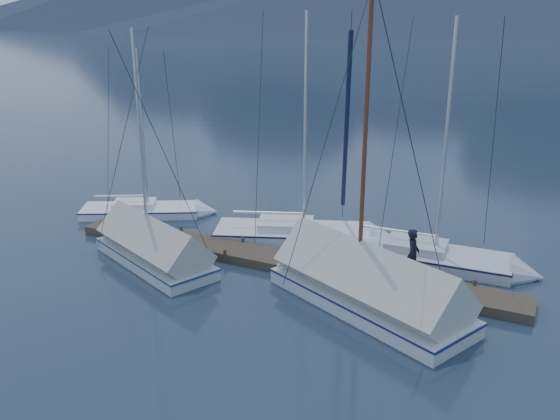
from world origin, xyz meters
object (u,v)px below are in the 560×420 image
(sailboat_open_left, at_px, (158,212))
(sailboat_open_mid, at_px, (316,236))
(person, at_px, (413,254))
(sailboat_covered_near, at_px, (354,286))
(sailboat_open_right, at_px, (449,262))
(sailboat_covered_far, at_px, (147,248))

(sailboat_open_left, bearing_deg, sailboat_open_mid, 2.19)
(sailboat_open_mid, height_order, person, sailboat_open_mid)
(sailboat_open_left, relative_size, sailboat_covered_near, 0.79)
(sailboat_open_right, relative_size, sailboat_covered_near, 0.93)
(sailboat_open_left, height_order, sailboat_open_right, sailboat_open_right)
(sailboat_open_left, relative_size, sailboat_open_mid, 0.83)
(sailboat_open_mid, bearing_deg, sailboat_open_left, -177.81)
(sailboat_open_left, relative_size, sailboat_covered_far, 0.88)
(sailboat_open_left, xyz_separation_m, sailboat_open_mid, (7.98, 0.31, 0.03))
(sailboat_covered_near, height_order, sailboat_covered_far, sailboat_covered_near)
(sailboat_open_mid, xyz_separation_m, sailboat_open_right, (5.55, -0.33, -0.00))
(sailboat_covered_near, bearing_deg, person, 51.08)
(sailboat_covered_near, xyz_separation_m, person, (1.45, 1.79, 0.72))
(sailboat_open_left, height_order, sailboat_covered_far, sailboat_covered_far)
(sailboat_open_mid, distance_m, sailboat_covered_near, 5.61)
(sailboat_covered_far, bearing_deg, sailboat_open_right, 22.88)
(sailboat_covered_far, bearing_deg, sailboat_covered_near, 1.74)
(sailboat_covered_far, bearing_deg, person, 11.82)
(sailboat_open_left, bearing_deg, sailboat_covered_near, -20.73)
(sailboat_covered_near, bearing_deg, sailboat_open_mid, 125.51)
(sailboat_covered_far, xyz_separation_m, person, (9.77, 2.04, 0.78))
(sailboat_open_right, relative_size, person, 5.46)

